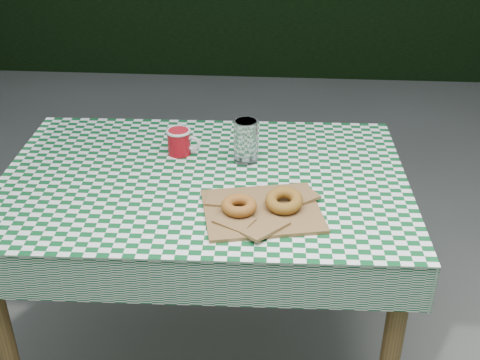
{
  "coord_description": "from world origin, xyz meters",
  "views": [
    {
      "loc": [
        0.28,
        -1.81,
        1.73
      ],
      "look_at": [
        0.16,
        -0.18,
        0.79
      ],
      "focal_mm": 45.99,
      "sensor_mm": 36.0,
      "label": 1
    }
  ],
  "objects_px": {
    "paper_bag": "(262,210)",
    "coffee_mug": "(179,142)",
    "drinking_glass": "(246,141)",
    "table": "(207,271)"
  },
  "relations": [
    {
      "from": "paper_bag",
      "to": "coffee_mug",
      "type": "distance_m",
      "value": 0.46
    },
    {
      "from": "drinking_glass",
      "to": "coffee_mug",
      "type": "bearing_deg",
      "value": 170.85
    },
    {
      "from": "table",
      "to": "drinking_glass",
      "type": "relative_size",
      "value": 8.79
    },
    {
      "from": "paper_bag",
      "to": "coffee_mug",
      "type": "height_order",
      "value": "coffee_mug"
    },
    {
      "from": "table",
      "to": "coffee_mug",
      "type": "bearing_deg",
      "value": 121.34
    },
    {
      "from": "paper_bag",
      "to": "coffee_mug",
      "type": "bearing_deg",
      "value": 130.03
    },
    {
      "from": "drinking_glass",
      "to": "table",
      "type": "bearing_deg",
      "value": -136.73
    },
    {
      "from": "coffee_mug",
      "to": "drinking_glass",
      "type": "bearing_deg",
      "value": 0.85
    },
    {
      "from": "paper_bag",
      "to": "drinking_glass",
      "type": "relative_size",
      "value": 2.29
    },
    {
      "from": "paper_bag",
      "to": "table",
      "type": "bearing_deg",
      "value": 134.94
    }
  ]
}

